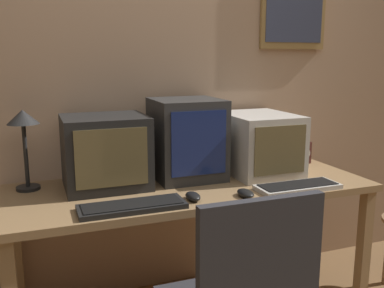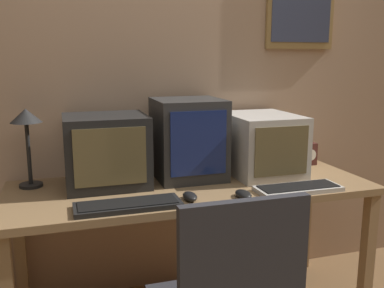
{
  "view_description": "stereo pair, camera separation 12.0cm",
  "coord_description": "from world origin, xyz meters",
  "views": [
    {
      "loc": [
        -0.74,
        -0.97,
        1.37
      ],
      "look_at": [
        0.0,
        0.99,
        0.94
      ],
      "focal_mm": 40.0,
      "sensor_mm": 36.0,
      "label": 1
    },
    {
      "loc": [
        -0.63,
        -1.01,
        1.37
      ],
      "look_at": [
        0.0,
        0.99,
        0.94
      ],
      "focal_mm": 40.0,
      "sensor_mm": 36.0,
      "label": 2
    }
  ],
  "objects": [
    {
      "name": "desk_clock",
      "position": [
        0.79,
        1.18,
        0.8
      ],
      "size": [
        0.1,
        0.06,
        0.13
      ],
      "color": "#4C231E",
      "rests_on": "desk"
    },
    {
      "name": "keyboard_main",
      "position": [
        -0.37,
        0.75,
        0.74
      ],
      "size": [
        0.46,
        0.16,
        0.03
      ],
      "color": "black",
      "rests_on": "desk"
    },
    {
      "name": "desk_lamp",
      "position": [
        -0.78,
        1.2,
        1.04
      ],
      "size": [
        0.15,
        0.15,
        0.39
      ],
      "color": "black",
      "rests_on": "desk"
    },
    {
      "name": "monitor_right",
      "position": [
        0.44,
        1.09,
        0.9
      ],
      "size": [
        0.36,
        0.46,
        0.33
      ],
      "color": "beige",
      "rests_on": "desk"
    },
    {
      "name": "monitor_left",
      "position": [
        -0.41,
        1.12,
        0.91
      ],
      "size": [
        0.41,
        0.37,
        0.36
      ],
      "color": "black",
      "rests_on": "desk"
    },
    {
      "name": "mouse_near_keyboard",
      "position": [
        -0.08,
        0.76,
        0.75
      ],
      "size": [
        0.06,
        0.11,
        0.04
      ],
      "color": "black",
      "rests_on": "desk"
    },
    {
      "name": "mouse_far_corner",
      "position": [
        0.17,
        0.72,
        0.75
      ],
      "size": [
        0.07,
        0.11,
        0.03
      ],
      "color": "black",
      "rests_on": "desk"
    },
    {
      "name": "keyboard_side",
      "position": [
        0.46,
        0.74,
        0.74
      ],
      "size": [
        0.42,
        0.16,
        0.03
      ],
      "color": "beige",
      "rests_on": "desk"
    },
    {
      "name": "wall_back",
      "position": [
        0.01,
        1.39,
        1.3
      ],
      "size": [
        8.0,
        0.08,
        2.6
      ],
      "color": "tan",
      "rests_on": "ground_plane"
    },
    {
      "name": "monitor_center",
      "position": [
        0.02,
        1.13,
        0.94
      ],
      "size": [
        0.35,
        0.36,
        0.42
      ],
      "color": "#333333",
      "rests_on": "desk"
    },
    {
      "name": "desk",
      "position": [
        0.0,
        0.99,
        0.65
      ],
      "size": [
        1.83,
        0.69,
        0.73
      ],
      "color": "#99754C",
      "rests_on": "ground_plane"
    }
  ]
}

